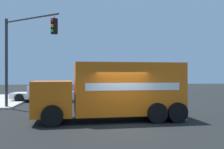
# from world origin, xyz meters

# --- Properties ---
(ground_plane) EXTENTS (100.00, 100.00, 0.00)m
(ground_plane) POSITION_xyz_m (0.00, 0.00, 0.00)
(ground_plane) COLOR black
(delivery_truck) EXTENTS (3.07, 7.70, 2.98)m
(delivery_truck) POSITION_xyz_m (1.85, 0.18, 1.54)
(delivery_truck) COLOR orange
(delivery_truck) RESTS_ON ground
(traffic_light_secondary) EXTENTS (3.21, 3.97, 6.15)m
(traffic_light_secondary) POSITION_xyz_m (6.32, 5.88, 4.22)
(traffic_light_secondary) COLOR #38383D
(traffic_light_secondary) RESTS_ON sidewalk_corner_far
(pickup_white) EXTENTS (2.69, 5.38, 1.38)m
(pickup_white) POSITION_xyz_m (11.69, 5.28, 0.73)
(pickup_white) COLOR white
(pickup_white) RESTS_ON ground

